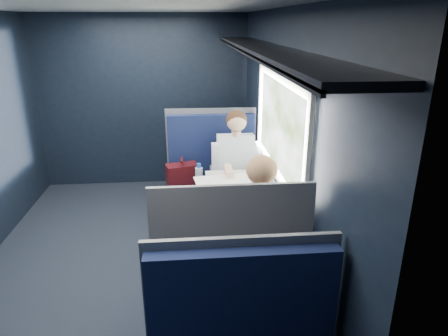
{
  "coord_description": "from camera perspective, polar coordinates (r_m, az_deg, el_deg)",
  "views": [
    {
      "loc": [
        0.6,
        -3.35,
        2.19
      ],
      "look_at": [
        0.9,
        0.0,
        0.95
      ],
      "focal_mm": 32.0,
      "sensor_mm": 36.0,
      "label": 1
    }
  ],
  "objects": [
    {
      "name": "ground",
      "position": [
        4.05,
        -13.14,
        -13.19
      ],
      "size": [
        2.8,
        4.2,
        0.01
      ],
      "primitive_type": "cube",
      "color": "black"
    },
    {
      "name": "room_shell",
      "position": [
        3.47,
        -14.7,
        7.74
      ],
      "size": [
        3.0,
        4.4,
        2.4
      ],
      "color": "black",
      "rests_on": "ground"
    },
    {
      "name": "table",
      "position": [
        3.71,
        2.04,
        -4.1
      ],
      "size": [
        0.62,
        1.0,
        0.74
      ],
      "color": "#54565E",
      "rests_on": "ground"
    },
    {
      "name": "seat_bay_near",
      "position": [
        4.58,
        -1.81,
        -2.46
      ],
      "size": [
        1.06,
        0.62,
        1.26
      ],
      "color": "#0B1233",
      "rests_on": "ground"
    },
    {
      "name": "seat_bay_far",
      "position": [
        3.06,
        0.56,
        -15.28
      ],
      "size": [
        1.04,
        0.62,
        1.26
      ],
      "color": "#0B1233",
      "rests_on": "ground"
    },
    {
      "name": "seat_row_front",
      "position": [
        5.45,
        -2.22,
        1.15
      ],
      "size": [
        1.04,
        0.51,
        1.16
      ],
      "color": "#0B1233",
      "rests_on": "ground"
    },
    {
      "name": "man",
      "position": [
        4.34,
        1.8,
        0.39
      ],
      "size": [
        0.53,
        0.56,
        1.32
      ],
      "color": "black",
      "rests_on": "ground"
    },
    {
      "name": "woman",
      "position": [
        3.06,
        4.97,
        -8.36
      ],
      "size": [
        0.53,
        0.56,
        1.32
      ],
      "color": "black",
      "rests_on": "ground"
    },
    {
      "name": "papers",
      "position": [
        3.65,
        0.67,
        -3.12
      ],
      "size": [
        0.64,
        0.84,
        0.01
      ],
      "primitive_type": "cube",
      "rotation": [
        0.0,
        0.0,
        0.14
      ],
      "color": "white",
      "rests_on": "table"
    },
    {
      "name": "laptop",
      "position": [
        3.81,
        6.91,
        -1.13
      ],
      "size": [
        0.3,
        0.38,
        0.27
      ],
      "color": "silver",
      "rests_on": "table"
    },
    {
      "name": "bottle_small",
      "position": [
        3.89,
        5.99,
        -0.15
      ],
      "size": [
        0.07,
        0.07,
        0.23
      ],
      "color": "silver",
      "rests_on": "table"
    },
    {
      "name": "cup",
      "position": [
        4.11,
        5.43,
        0.14
      ],
      "size": [
        0.07,
        0.07,
        0.09
      ],
      "primitive_type": "cylinder",
      "color": "white",
      "rests_on": "table"
    }
  ]
}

